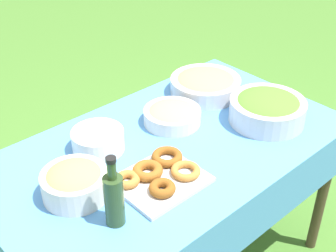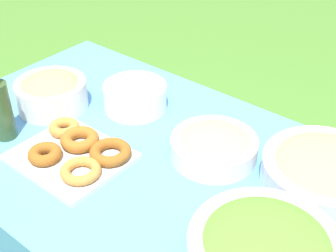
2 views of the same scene
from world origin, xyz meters
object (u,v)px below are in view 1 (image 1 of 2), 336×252
at_px(pasta_bowl, 172,115).
at_px(fruit_bowl, 74,181).
at_px(plate_stack, 98,140).
at_px(bread_bowl, 205,84).
at_px(salad_bowl, 267,108).
at_px(donut_platter, 160,175).
at_px(olive_oil_bottle, 114,198).

relative_size(pasta_bowl, fruit_bowl, 1.07).
bearing_deg(plate_stack, pasta_bowl, -8.54).
bearing_deg(pasta_bowl, fruit_bowl, -168.85).
bearing_deg(bread_bowl, salad_bowl, -87.39).
bearing_deg(salad_bowl, plate_stack, 154.17).
xyz_separation_m(donut_platter, fruit_bowl, (-0.27, 0.14, 0.04)).
height_order(donut_platter, plate_stack, plate_stack).
height_order(pasta_bowl, fruit_bowl, fruit_bowl).
distance_m(pasta_bowl, plate_stack, 0.35).
distance_m(salad_bowl, plate_stack, 0.73).
height_order(plate_stack, fruit_bowl, fruit_bowl).
bearing_deg(pasta_bowl, donut_platter, -139.61).
height_order(bread_bowl, fruit_bowl, fruit_bowl).
relative_size(plate_stack, fruit_bowl, 0.90).
bearing_deg(olive_oil_bottle, pasta_bowl, 30.07).
height_order(pasta_bowl, plate_stack, plate_stack).
relative_size(salad_bowl, plate_stack, 1.58).
relative_size(pasta_bowl, olive_oil_bottle, 0.95).
bearing_deg(salad_bowl, olive_oil_bottle, -176.78).
bearing_deg(donut_platter, bread_bowl, 29.68).
bearing_deg(fruit_bowl, olive_oil_bottle, -83.66).
relative_size(pasta_bowl, bread_bowl, 0.74).
relative_size(salad_bowl, olive_oil_bottle, 1.25).
height_order(salad_bowl, donut_platter, salad_bowl).
height_order(salad_bowl, plate_stack, salad_bowl).
height_order(donut_platter, olive_oil_bottle, olive_oil_bottle).
xyz_separation_m(pasta_bowl, donut_platter, (-0.30, -0.25, -0.02)).
bearing_deg(donut_platter, fruit_bowl, 152.11).
xyz_separation_m(pasta_bowl, plate_stack, (-0.35, 0.05, 0.00)).
distance_m(pasta_bowl, fruit_bowl, 0.58).
distance_m(salad_bowl, bread_bowl, 0.35).
bearing_deg(plate_stack, donut_platter, -80.36).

